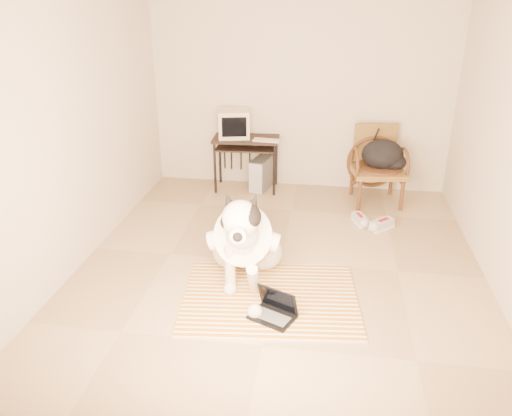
% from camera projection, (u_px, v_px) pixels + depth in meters
% --- Properties ---
extents(floor, '(4.50, 4.50, 0.00)m').
position_uv_depth(floor, '(280.00, 262.00, 5.11)').
color(floor, tan).
rests_on(floor, ground).
extents(wall_back, '(4.50, 0.00, 4.50)m').
position_uv_depth(wall_back, '(300.00, 89.00, 6.60)').
color(wall_back, beige).
rests_on(wall_back, floor).
extents(wall_front, '(4.50, 0.00, 4.50)m').
position_uv_depth(wall_front, '(239.00, 252.00, 2.53)').
color(wall_front, beige).
rests_on(wall_front, floor).
extents(wall_left, '(0.00, 4.50, 4.50)m').
position_uv_depth(wall_left, '(78.00, 126.00, 4.84)').
color(wall_left, beige).
rests_on(wall_left, floor).
extents(rug, '(1.68, 1.36, 0.02)m').
position_uv_depth(rug, '(270.00, 298.00, 4.51)').
color(rug, '#CE6009').
rests_on(rug, floor).
extents(dog, '(0.69, 1.43, 1.04)m').
position_uv_depth(dog, '(245.00, 241.00, 4.66)').
color(dog, silver).
rests_on(dog, rug).
extents(laptop, '(0.44, 0.39, 0.26)m').
position_uv_depth(laptop, '(274.00, 310.00, 4.22)').
color(laptop, black).
rests_on(laptop, rug).
extents(computer_desk, '(0.90, 0.53, 0.73)m').
position_uv_depth(computer_desk, '(246.00, 145.00, 6.72)').
color(computer_desk, black).
rests_on(computer_desk, floor).
extents(crt_monitor, '(0.48, 0.47, 0.37)m').
position_uv_depth(crt_monitor, '(234.00, 123.00, 6.67)').
color(crt_monitor, beige).
rests_on(crt_monitor, computer_desk).
extents(desk_keyboard, '(0.36, 0.16, 0.02)m').
position_uv_depth(desk_keyboard, '(267.00, 140.00, 6.54)').
color(desk_keyboard, beige).
rests_on(desk_keyboard, computer_desk).
extents(pc_tower, '(0.30, 0.50, 0.44)m').
position_uv_depth(pc_tower, '(262.00, 174.00, 6.90)').
color(pc_tower, '#504F52').
rests_on(pc_tower, floor).
extents(rattan_chair, '(0.73, 0.71, 0.97)m').
position_uv_depth(rattan_chair, '(377.00, 165.00, 6.40)').
color(rattan_chair, olive).
rests_on(rattan_chair, floor).
extents(backpack, '(0.56, 0.43, 0.39)m').
position_uv_depth(backpack, '(384.00, 156.00, 6.31)').
color(backpack, black).
rests_on(backpack, rattan_chair).
extents(sneaker_left, '(0.21, 0.31, 0.10)m').
position_uv_depth(sneaker_left, '(360.00, 220.00, 5.94)').
color(sneaker_left, silver).
rests_on(sneaker_left, floor).
extents(sneaker_right, '(0.32, 0.31, 0.11)m').
position_uv_depth(sneaker_right, '(382.00, 225.00, 5.80)').
color(sneaker_right, silver).
rests_on(sneaker_right, floor).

